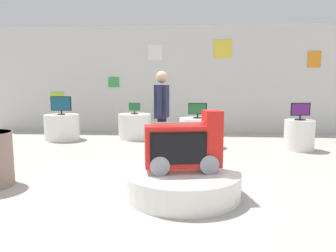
% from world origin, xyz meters
% --- Properties ---
extents(ground_plane, '(30.00, 30.00, 0.00)m').
position_xyz_m(ground_plane, '(0.00, 0.00, 0.00)').
color(ground_plane, '#B2ADA3').
extents(back_wall_display, '(12.04, 0.13, 3.24)m').
position_xyz_m(back_wall_display, '(-0.00, 5.26, 1.62)').
color(back_wall_display, silver).
rests_on(back_wall_display, ground).
extents(main_display_pedestal, '(1.49, 1.49, 0.31)m').
position_xyz_m(main_display_pedestal, '(0.35, -0.35, 0.16)').
color(main_display_pedestal, white).
rests_on(main_display_pedestal, ground).
extents(novelty_firetruck_tv, '(1.01, 0.52, 0.79)m').
position_xyz_m(novelty_firetruck_tv, '(0.37, -0.36, 0.63)').
color(novelty_firetruck_tv, gray).
rests_on(novelty_firetruck_tv, main_display_pedestal).
extents(display_pedestal_left_rear, '(0.90, 0.90, 0.67)m').
position_xyz_m(display_pedestal_left_rear, '(-2.99, 3.61, 0.34)').
color(display_pedestal_left_rear, white).
rests_on(display_pedestal_left_rear, ground).
extents(tv_on_left_rear, '(0.55, 0.19, 0.48)m').
position_xyz_m(tv_on_left_rear, '(-2.99, 3.60, 0.95)').
color(tv_on_left_rear, black).
rests_on(tv_on_left_rear, display_pedestal_left_rear).
extents(display_pedestal_center_rear, '(0.88, 0.88, 0.67)m').
position_xyz_m(display_pedestal_center_rear, '(-1.09, 3.94, 0.34)').
color(display_pedestal_center_rear, white).
rests_on(display_pedestal_center_rear, ground).
extents(tv_on_center_rear, '(0.37, 0.20, 0.32)m').
position_xyz_m(tv_on_center_rear, '(-1.08, 3.93, 0.84)').
color(tv_on_center_rear, black).
rests_on(tv_on_center_rear, display_pedestal_center_rear).
extents(display_pedestal_right_rear, '(0.64, 0.64, 0.67)m').
position_xyz_m(display_pedestal_right_rear, '(2.86, 2.73, 0.34)').
color(display_pedestal_right_rear, white).
rests_on(display_pedestal_right_rear, ground).
extents(tv_on_right_rear, '(0.45, 0.23, 0.38)m').
position_xyz_m(tv_on_right_rear, '(2.85, 2.73, 0.88)').
color(tv_on_right_rear, black).
rests_on(tv_on_right_rear, display_pedestal_right_rear).
extents(display_pedestal_far_right, '(0.85, 0.85, 0.67)m').
position_xyz_m(display_pedestal_far_right, '(0.60, 2.96, 0.34)').
color(display_pedestal_far_right, white).
rests_on(display_pedestal_far_right, ground).
extents(tv_on_far_right, '(0.44, 0.20, 0.36)m').
position_xyz_m(tv_on_far_right, '(0.60, 2.96, 0.87)').
color(tv_on_far_right, black).
rests_on(tv_on_far_right, display_pedestal_far_right).
extents(shopper_browsing_near_truck, '(0.23, 0.56, 1.66)m').
position_xyz_m(shopper_browsing_near_truck, '(-0.04, 0.93, 0.98)').
color(shopper_browsing_near_truck, black).
rests_on(shopper_browsing_near_truck, ground).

